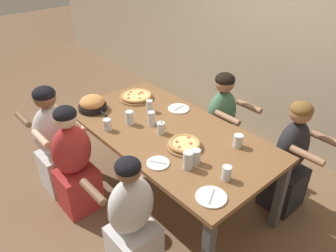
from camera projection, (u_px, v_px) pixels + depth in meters
name	position (u px, v px, depth m)	size (l,w,h in m)	color
ground_plane	(168.00, 194.00, 3.34)	(18.00, 18.00, 0.00)	brown
restaurant_back_panel	(286.00, 8.00, 3.42)	(10.00, 0.06, 3.20)	beige
dining_table	(168.00, 138.00, 2.98)	(1.99, 1.03, 0.76)	brown
pizza_board_main	(185.00, 145.00, 2.70)	(0.30, 0.30, 0.06)	#996B42
pizza_board_second	(136.00, 96.00, 3.46)	(0.36, 0.36, 0.05)	#996B42
skillet_bowl	(92.00, 104.00, 3.24)	(0.40, 0.28, 0.15)	black
empty_plate_a	(158.00, 163.00, 2.53)	(0.18, 0.18, 0.02)	white
empty_plate_b	(211.00, 197.00, 2.22)	(0.22, 0.22, 0.02)	white
empty_plate_c	(179.00, 109.00, 3.28)	(0.22, 0.22, 0.02)	white
cocktail_glass_blue	(161.00, 129.00, 2.88)	(0.07, 0.07, 0.13)	silver
drinking_glass_a	(151.00, 118.00, 2.99)	(0.07, 0.07, 0.13)	silver
drinking_glass_b	(149.00, 107.00, 3.22)	(0.07, 0.07, 0.12)	silver
drinking_glass_c	(196.00, 157.00, 2.51)	(0.07, 0.07, 0.12)	silver
drinking_glass_d	(107.00, 125.00, 2.92)	(0.07, 0.07, 0.11)	silver
drinking_glass_e	(130.00, 118.00, 3.00)	(0.07, 0.07, 0.13)	silver
drinking_glass_f	(188.00, 161.00, 2.46)	(0.08, 0.08, 0.15)	silver
drinking_glass_g	(238.00, 142.00, 2.71)	(0.08, 0.08, 0.11)	silver
drinking_glass_h	(227.00, 174.00, 2.35)	(0.07, 0.07, 0.11)	silver
diner_near_left	(55.00, 144.00, 3.18)	(0.51, 0.40, 1.13)	silver
diner_far_center	(221.00, 126.00, 3.47)	(0.51, 0.40, 1.12)	#477556
diner_near_midleft	(74.00, 165.00, 2.95)	(0.51, 0.40, 1.09)	#B22D2D
diner_far_right	(289.00, 162.00, 2.96)	(0.51, 0.40, 1.12)	#232328
diner_near_midright	(132.00, 223.00, 2.39)	(0.51, 0.40, 1.07)	silver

